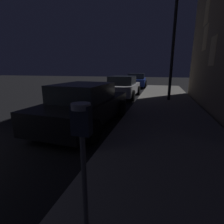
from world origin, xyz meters
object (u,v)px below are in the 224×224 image
Objects in this scene: car_blue at (137,80)px; street_lamp at (174,30)px; car_black at (85,105)px; car_silver at (123,87)px; parking_meter at (82,137)px.

car_blue is 0.80× the size of street_lamp.
car_black and car_silver have the same top height.
car_blue is (-1.68, 16.83, -0.52)m from parking_meter.
car_black is at bearing 114.14° from parking_meter.
parking_meter is 16.92m from car_blue.
parking_meter is at bearing -84.30° from car_blue.
car_silver is at bearing -90.02° from car_blue.
car_silver is 0.91× the size of car_blue.
car_blue is at bearing 89.98° from car_black.
street_lamp is (1.27, 8.77, 2.63)m from parking_meter.
car_blue is at bearing 95.70° from parking_meter.
car_silver is (0.00, 6.17, 0.00)m from car_black.
parking_meter is 0.32× the size of car_blue.
street_lamp reaches higher than car_black.
parking_meter is 4.15m from car_black.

